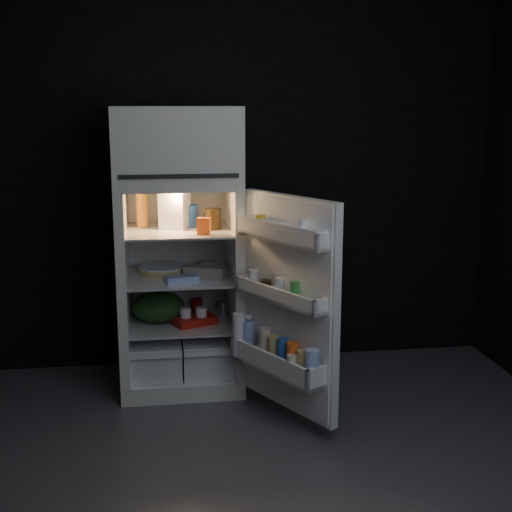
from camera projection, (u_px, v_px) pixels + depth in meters
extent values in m
cube|color=#4F4F54|center=(236.00, 481.00, 3.46)|extent=(4.00, 3.40, 0.00)
cube|color=black|center=(206.00, 171.00, 4.82)|extent=(4.00, 0.00, 2.70)
cube|color=black|center=(325.00, 317.00, 1.53)|extent=(4.00, 0.00, 2.70)
cube|color=white|center=(182.00, 375.00, 4.68)|extent=(0.76, 0.70, 0.10)
cube|color=white|center=(123.00, 281.00, 4.49)|extent=(0.05, 0.70, 1.20)
cube|color=white|center=(235.00, 277.00, 4.59)|extent=(0.05, 0.70, 1.20)
cube|color=white|center=(178.00, 268.00, 4.85)|extent=(0.66, 0.05, 1.20)
cube|color=white|center=(177.00, 180.00, 4.41)|extent=(0.76, 0.70, 0.06)
cube|color=white|center=(176.00, 141.00, 4.36)|extent=(0.76, 0.70, 0.42)
cube|color=black|center=(179.00, 176.00, 4.05)|extent=(0.68, 0.01, 0.02)
cube|color=white|center=(128.00, 282.00, 4.47)|extent=(0.01, 0.65, 1.20)
cube|color=white|center=(231.00, 278.00, 4.56)|extent=(0.01, 0.65, 1.20)
cube|color=white|center=(177.00, 186.00, 4.39)|extent=(0.66, 0.65, 0.01)
cube|color=white|center=(182.00, 369.00, 4.64)|extent=(0.66, 0.65, 0.01)
cube|color=white|center=(178.00, 230.00, 4.45)|extent=(0.65, 0.63, 0.01)
cube|color=white|center=(180.00, 277.00, 4.51)|extent=(0.65, 0.63, 0.01)
cube|color=white|center=(181.00, 322.00, 4.57)|extent=(0.65, 0.63, 0.01)
cube|color=white|center=(156.00, 352.00, 4.61)|extent=(0.32, 0.59, 0.22)
cube|color=white|center=(206.00, 349.00, 4.66)|extent=(0.32, 0.59, 0.22)
cube|color=white|center=(156.00, 356.00, 4.28)|extent=(0.32, 0.02, 0.03)
cube|color=white|center=(210.00, 353.00, 4.33)|extent=(0.32, 0.02, 0.03)
cube|color=#FFE5B2|center=(178.00, 191.00, 4.35)|extent=(0.14, 0.14, 0.02)
cube|color=white|center=(290.00, 304.00, 3.97)|extent=(0.41, 0.69, 1.22)
cube|color=white|center=(286.00, 305.00, 3.96)|extent=(0.36, 0.63, 1.18)
cube|color=white|center=(281.00, 240.00, 3.86)|extent=(0.41, 0.64, 0.02)
cube|color=white|center=(276.00, 234.00, 3.83)|extent=(0.35, 0.60, 0.10)
cube|color=white|center=(322.00, 243.00, 3.59)|extent=(0.09, 0.06, 0.10)
cube|color=white|center=(244.00, 225.00, 4.10)|extent=(0.09, 0.06, 0.10)
cube|color=white|center=(279.00, 300.00, 3.92)|extent=(0.42, 0.64, 0.02)
cube|color=white|center=(274.00, 295.00, 3.89)|extent=(0.35, 0.60, 0.09)
cube|color=white|center=(320.00, 308.00, 3.66)|extent=(0.10, 0.07, 0.09)
cube|color=white|center=(244.00, 282.00, 4.17)|extent=(0.10, 0.07, 0.09)
cube|color=white|center=(276.00, 370.00, 4.00)|extent=(0.45, 0.66, 0.02)
cube|color=white|center=(268.00, 364.00, 3.95)|extent=(0.35, 0.60, 0.13)
cube|color=white|center=(316.00, 379.00, 3.73)|extent=(0.13, 0.09, 0.13)
cube|color=white|center=(241.00, 346.00, 4.24)|extent=(0.13, 0.09, 0.13)
cube|color=white|center=(281.00, 224.00, 3.84)|extent=(0.40, 0.62, 0.02)
cylinder|color=white|center=(303.00, 231.00, 3.70)|extent=(0.08, 0.08, 0.13)
cylinder|color=white|center=(285.00, 231.00, 3.81)|extent=(0.08, 0.08, 0.09)
cylinder|color=yellow|center=(260.00, 225.00, 3.98)|extent=(0.08, 0.08, 0.11)
cylinder|color=#338C33|center=(295.00, 293.00, 3.81)|extent=(0.07, 0.07, 0.12)
cylinder|color=silver|center=(280.00, 288.00, 3.91)|extent=(0.08, 0.08, 0.12)
cylinder|color=black|center=(266.00, 287.00, 4.01)|extent=(0.08, 0.08, 0.08)
cylinder|color=white|center=(253.00, 280.00, 4.09)|extent=(0.08, 0.08, 0.12)
cylinder|color=#95B0E7|center=(312.00, 367.00, 3.74)|extent=(0.10, 0.10, 0.20)
cylinder|color=tan|center=(302.00, 366.00, 3.81)|extent=(0.08, 0.08, 0.17)
cylinder|color=#EF581C|center=(293.00, 359.00, 3.87)|extent=(0.09, 0.09, 0.19)
cylinder|color=blue|center=(283.00, 355.00, 3.93)|extent=(0.09, 0.09, 0.19)
cylinder|color=tan|center=(274.00, 352.00, 3.99)|extent=(0.09, 0.09, 0.19)
cylinder|color=beige|center=(265.00, 346.00, 4.05)|extent=(0.09, 0.09, 0.21)
cylinder|color=#95B0E7|center=(248.00, 339.00, 4.17)|extent=(0.10, 0.10, 0.21)
cylinder|color=beige|center=(292.00, 368.00, 3.82)|extent=(0.08, 0.08, 0.14)
cylinder|color=silver|center=(255.00, 355.00, 4.07)|extent=(0.08, 0.08, 0.10)
cylinder|color=white|center=(239.00, 335.00, 4.18)|extent=(0.10, 0.10, 0.26)
cylinder|color=white|center=(248.00, 316.00, 4.14)|extent=(0.05, 0.05, 0.02)
cube|color=white|center=(175.00, 210.00, 4.45)|extent=(0.21, 0.21, 0.24)
cylinder|color=blue|center=(190.00, 216.00, 4.53)|extent=(0.12, 0.12, 0.14)
cylinder|color=black|center=(213.00, 219.00, 4.44)|extent=(0.13, 0.13, 0.13)
cylinder|color=orange|center=(142.00, 210.00, 4.50)|extent=(0.08, 0.08, 0.22)
cube|color=#EF581C|center=(204.00, 226.00, 4.27)|extent=(0.09, 0.07, 0.10)
cube|color=gray|center=(205.00, 272.00, 4.47)|extent=(0.28, 0.20, 0.07)
cylinder|color=tan|center=(163.00, 270.00, 4.58)|extent=(0.40, 0.40, 0.04)
cube|color=#95B0E7|center=(182.00, 279.00, 4.35)|extent=(0.21, 0.13, 0.04)
cube|color=beige|center=(208.00, 265.00, 4.71)|extent=(0.12, 0.11, 0.05)
ellipsoid|color=#193815|center=(159.00, 307.00, 4.54)|extent=(0.39, 0.35, 0.20)
cube|color=#AE180E|center=(195.00, 321.00, 4.50)|extent=(0.29, 0.23, 0.05)
cylinder|color=#AE180E|center=(197.00, 305.00, 4.78)|extent=(0.10, 0.10, 0.09)
cylinder|color=silver|center=(222.00, 308.00, 4.70)|extent=(0.07, 0.07, 0.09)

